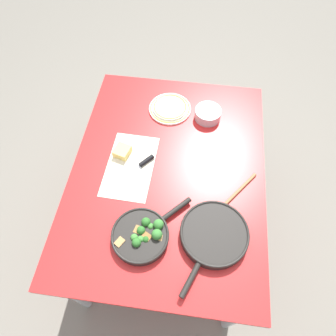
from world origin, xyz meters
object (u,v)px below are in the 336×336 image
at_px(skillet_eggs, 214,234).
at_px(prep_bowl_steel, 208,114).
at_px(skillet_broccoli, 142,235).
at_px(dinner_plate_stack, 170,108).
at_px(grater_knife, 137,168).
at_px(cheese_block, 122,151).
at_px(wooden_spoon, 225,204).

xyz_separation_m(skillet_eggs, prep_bowl_steel, (0.69, 0.07, 0.00)).
distance_m(skillet_broccoli, dinner_plate_stack, 0.77).
xyz_separation_m(grater_knife, dinner_plate_stack, (0.42, -0.11, 0.00)).
height_order(dinner_plate_stack, prep_bowl_steel, prep_bowl_steel).
xyz_separation_m(skillet_broccoli, dinner_plate_stack, (0.77, -0.02, -0.01)).
bearing_deg(prep_bowl_steel, grater_knife, 139.62).
bearing_deg(dinner_plate_stack, cheese_block, 148.95).
xyz_separation_m(skillet_broccoli, cheese_block, (0.43, 0.18, -0.01)).
distance_m(grater_knife, dinner_plate_stack, 0.43).
xyz_separation_m(skillet_eggs, dinner_plate_stack, (0.72, 0.29, -0.01)).
bearing_deg(dinner_plate_stack, grater_knife, 165.09).
distance_m(skillet_eggs, dinner_plate_stack, 0.78).
height_order(skillet_eggs, dinner_plate_stack, skillet_eggs).
distance_m(skillet_broccoli, prep_bowl_steel, 0.77).
bearing_deg(cheese_block, skillet_eggs, -127.86).
relative_size(grater_knife, prep_bowl_steel, 1.62).
distance_m(skillet_broccoli, skillet_eggs, 0.31).
bearing_deg(grater_knife, dinner_plate_stack, -153.69).
distance_m(grater_knife, cheese_block, 0.12).
xyz_separation_m(skillet_broccoli, prep_bowl_steel, (0.73, -0.24, 0.00)).
height_order(grater_knife, cheese_block, cheese_block).
bearing_deg(skillet_eggs, prep_bowl_steel, -151.48).
height_order(skillet_eggs, prep_bowl_steel, prep_bowl_steel).
bearing_deg(dinner_plate_stack, skillet_eggs, -158.24).
distance_m(skillet_eggs, prep_bowl_steel, 0.69).
relative_size(skillet_broccoli, cheese_block, 3.50).
relative_size(skillet_broccoli, prep_bowl_steel, 2.33).
xyz_separation_m(wooden_spoon, grater_knife, (0.14, 0.45, 0.00)).
height_order(skillet_broccoli, dinner_plate_stack, skillet_broccoli).
relative_size(grater_knife, cheese_block, 2.44).
xyz_separation_m(skillet_eggs, cheese_block, (0.38, 0.49, -0.00)).
relative_size(grater_knife, dinner_plate_stack, 0.98).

